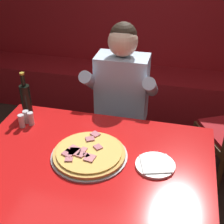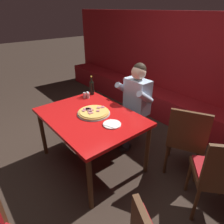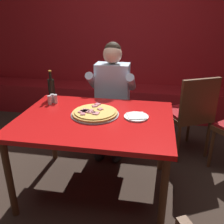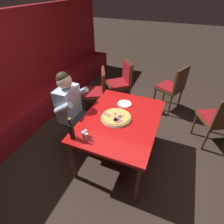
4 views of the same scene
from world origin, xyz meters
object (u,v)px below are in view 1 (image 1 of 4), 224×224
Objects in this scene: shaker_parmesan at (31,119)px; shaker_black_pepper at (26,117)px; shaker_red_pepper_flakes at (22,122)px; main_dining_table at (89,174)px; pizza at (89,154)px; diner_seated_blue_shirt at (119,103)px; beer_bottle at (26,98)px; plate_white_paper at (155,165)px.

shaker_parmesan is 1.00× the size of shaker_black_pepper.
main_dining_table is at bearing -25.34° from shaker_red_pepper_flakes.
diner_seated_blue_shirt is (0.02, 0.69, -0.06)m from pizza.
pizza is at bearing -32.89° from beer_bottle.
shaker_black_pepper is 0.07× the size of diner_seated_blue_shirt.
shaker_parmesan is at bearing 153.94° from pizza.
pizza is 0.53m from shaker_red_pepper_flakes.
pizza is 1.44× the size of beer_bottle.
shaker_red_pepper_flakes is at bearing 154.66° from main_dining_table.
main_dining_table is 0.57m from shaker_red_pepper_flakes.
pizza reaches higher than main_dining_table.
shaker_black_pepper is 0.05m from shaker_red_pepper_flakes.
beer_bottle is at bearing 113.62° from shaker_black_pepper.
shaker_red_pepper_flakes reaches higher than plate_white_paper.
plate_white_paper is 0.97m from beer_bottle.
plate_white_paper is 2.44× the size of shaker_red_pepper_flakes.
pizza is 0.33× the size of diner_seated_blue_shirt.
shaker_parmesan is at bearing -17.43° from shaker_black_pepper.
shaker_red_pepper_flakes is (0.04, -0.17, -0.07)m from beer_bottle.
beer_bottle is 3.40× the size of shaker_black_pepper.
diner_seated_blue_shirt is at bearing 88.35° from pizza.
shaker_red_pepper_flakes is at bearing 168.41° from plate_white_paper.
shaker_red_pepper_flakes is at bearing -138.81° from shaker_parmesan.
main_dining_table is 3.14× the size of pizza.
diner_seated_blue_shirt is at bearing 116.55° from plate_white_paper.
plate_white_paper is 2.44× the size of shaker_parmesan.
main_dining_table is 15.33× the size of shaker_parmesan.
shaker_parmesan and shaker_red_pepper_flakes have the same top height.
diner_seated_blue_shirt is at bearing 42.12° from shaker_black_pepper.
main_dining_table is 15.33× the size of shaker_red_pepper_flakes.
main_dining_table is 0.55m from shaker_parmesan.
plate_white_paper is (0.36, 0.01, -0.01)m from pizza.
diner_seated_blue_shirt reaches higher than pizza.
pizza is at bearing -179.12° from plate_white_paper.
shaker_black_pepper is at bearing 82.61° from shaker_red_pepper_flakes.
pizza is (-0.01, 0.06, 0.09)m from main_dining_table.
beer_bottle reaches higher than main_dining_table.
pizza is 0.69m from diner_seated_blue_shirt.
diner_seated_blue_shirt is at bearing 89.47° from main_dining_table.
main_dining_table is at bearing -169.55° from plate_white_paper.
beer_bottle reaches higher than shaker_black_pepper.
shaker_red_pepper_flakes is at bearing -97.39° from shaker_black_pepper.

